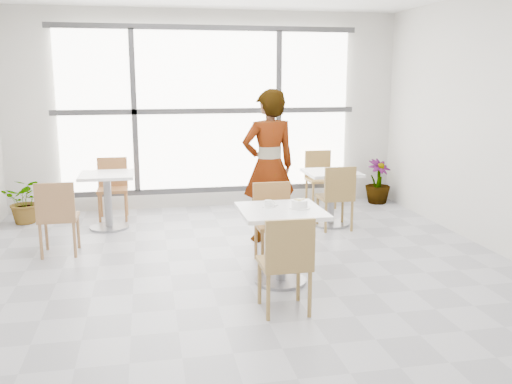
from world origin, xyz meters
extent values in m
plane|color=#9E9EA5|center=(0.00, 0.00, 0.00)|extent=(7.00, 7.00, 0.00)
plane|color=silver|center=(0.00, 3.50, 1.50)|extent=(6.00, 0.00, 6.00)
plane|color=silver|center=(0.00, -3.50, 1.50)|extent=(6.00, 0.00, 6.00)
cube|color=white|center=(0.00, 3.44, 1.50)|extent=(4.40, 0.04, 2.40)
cube|color=#3F3F42|center=(0.00, 3.41, 1.50)|extent=(4.60, 0.05, 0.08)
cube|color=#3F3F42|center=(-1.10, 3.41, 1.50)|extent=(0.08, 0.05, 2.40)
cube|color=#3F3F42|center=(1.10, 3.41, 1.50)|extent=(0.08, 0.05, 2.40)
cube|color=#3F3F42|center=(0.00, 3.41, 0.28)|extent=(4.60, 0.05, 0.08)
cube|color=#3F3F42|center=(0.00, 3.41, 2.72)|extent=(4.60, 0.05, 0.08)
cube|color=white|center=(0.32, 0.04, 0.73)|extent=(0.80, 0.80, 0.04)
cylinder|color=gray|center=(0.32, 0.04, 0.35)|extent=(0.10, 0.10, 0.71)
cylinder|color=gray|center=(0.32, 0.04, 0.01)|extent=(0.52, 0.52, 0.03)
cube|color=olive|center=(0.18, -0.63, 0.43)|extent=(0.42, 0.42, 0.04)
cube|color=olive|center=(0.18, -0.82, 0.66)|extent=(0.42, 0.04, 0.42)
cylinder|color=olive|center=(0.36, -0.45, 0.21)|extent=(0.04, 0.04, 0.41)
cylinder|color=olive|center=(0.36, -0.81, 0.21)|extent=(0.04, 0.04, 0.41)
cylinder|color=olive|center=(0.00, -0.45, 0.21)|extent=(0.04, 0.04, 0.41)
cylinder|color=olive|center=(0.00, -0.81, 0.21)|extent=(0.04, 0.04, 0.41)
cube|color=#A06E38|center=(0.40, 0.61, 0.43)|extent=(0.42, 0.42, 0.04)
cube|color=#A06E38|center=(0.40, 0.80, 0.66)|extent=(0.42, 0.04, 0.42)
cylinder|color=#A06E38|center=(0.22, 0.43, 0.21)|extent=(0.04, 0.04, 0.41)
cylinder|color=#A06E38|center=(0.22, 0.79, 0.21)|extent=(0.04, 0.04, 0.41)
cylinder|color=#A06E38|center=(0.58, 0.43, 0.21)|extent=(0.04, 0.04, 0.41)
cylinder|color=#A06E38|center=(0.58, 0.79, 0.21)|extent=(0.04, 0.04, 0.41)
cylinder|color=white|center=(0.50, 0.03, 0.76)|extent=(0.21, 0.21, 0.01)
cylinder|color=white|center=(0.50, 0.03, 0.80)|extent=(0.16, 0.16, 0.07)
torus|color=white|center=(0.50, 0.03, 0.83)|extent=(0.16, 0.16, 0.01)
cylinder|color=beige|center=(0.50, 0.03, 0.80)|extent=(0.14, 0.14, 0.05)
cylinder|color=beige|center=(0.49, 0.01, 0.83)|extent=(0.03, 0.03, 0.02)
cylinder|color=beige|center=(0.54, 0.05, 0.84)|extent=(0.03, 0.03, 0.02)
cylinder|color=#EFE99A|center=(0.50, 0.06, 0.83)|extent=(0.03, 0.03, 0.02)
cylinder|color=beige|center=(0.50, 0.00, 0.83)|extent=(0.03, 0.03, 0.02)
cylinder|color=beige|center=(0.48, 0.01, 0.83)|extent=(0.03, 0.03, 0.02)
cylinder|color=beige|center=(0.46, 0.06, 0.83)|extent=(0.03, 0.03, 0.02)
cylinder|color=#F1EA9C|center=(0.49, 0.07, 0.83)|extent=(0.03, 0.03, 0.01)
cylinder|color=beige|center=(0.50, 0.04, 0.83)|extent=(0.03, 0.03, 0.01)
cylinder|color=beige|center=(0.48, 0.03, 0.83)|extent=(0.03, 0.03, 0.01)
cylinder|color=beige|center=(0.48, 0.04, 0.83)|extent=(0.03, 0.03, 0.01)
cylinder|color=#F3E59D|center=(0.50, 0.00, 0.83)|extent=(0.03, 0.03, 0.02)
cylinder|color=beige|center=(0.52, 0.06, 0.83)|extent=(0.03, 0.03, 0.02)
cylinder|color=white|center=(0.21, 0.14, 0.75)|extent=(0.13, 0.13, 0.01)
cylinder|color=white|center=(0.21, 0.14, 0.79)|extent=(0.08, 0.08, 0.06)
torus|color=white|center=(0.26, 0.14, 0.79)|extent=(0.05, 0.01, 0.05)
cylinder|color=black|center=(0.21, 0.14, 0.81)|extent=(0.07, 0.07, 0.00)
cube|color=silver|center=(0.26, 0.12, 0.76)|extent=(0.09, 0.05, 0.00)
sphere|color=silver|center=(0.30, 0.13, 0.76)|extent=(0.02, 0.02, 0.02)
imported|color=black|center=(0.52, 1.49, 0.94)|extent=(0.74, 0.55, 1.87)
cube|color=white|center=(-1.48, 2.44, 0.73)|extent=(0.70, 0.70, 0.04)
cylinder|color=gray|center=(-1.48, 2.44, 0.35)|extent=(0.10, 0.10, 0.71)
cylinder|color=gray|center=(-1.48, 2.44, 0.01)|extent=(0.52, 0.52, 0.03)
cube|color=white|center=(1.51, 2.03, 0.73)|extent=(0.70, 0.70, 0.04)
cylinder|color=gray|center=(1.51, 2.03, 0.35)|extent=(0.10, 0.10, 0.71)
cylinder|color=gray|center=(1.51, 2.03, 0.01)|extent=(0.52, 0.52, 0.03)
cube|color=#9A6C44|center=(-1.96, 1.41, 0.43)|extent=(0.42, 0.42, 0.04)
cube|color=#9A6C44|center=(-1.96, 1.22, 0.66)|extent=(0.42, 0.04, 0.42)
cylinder|color=#9A6C44|center=(-1.78, 1.59, 0.21)|extent=(0.04, 0.04, 0.41)
cylinder|color=#9A6C44|center=(-1.78, 1.23, 0.21)|extent=(0.04, 0.04, 0.41)
cylinder|color=#9A6C44|center=(-2.14, 1.59, 0.21)|extent=(0.04, 0.04, 0.41)
cylinder|color=#9A6C44|center=(-2.14, 1.23, 0.21)|extent=(0.04, 0.04, 0.41)
cube|color=#A46939|center=(-1.44, 2.93, 0.43)|extent=(0.42, 0.42, 0.04)
cube|color=#A46939|center=(-1.44, 3.12, 0.66)|extent=(0.42, 0.04, 0.42)
cylinder|color=#A46939|center=(-1.62, 2.75, 0.21)|extent=(0.04, 0.04, 0.41)
cylinder|color=#A46939|center=(-1.62, 3.11, 0.21)|extent=(0.04, 0.04, 0.41)
cylinder|color=#A46939|center=(-1.26, 2.75, 0.21)|extent=(0.04, 0.04, 0.41)
cylinder|color=#A46939|center=(-1.26, 3.11, 0.21)|extent=(0.04, 0.04, 0.41)
cube|color=olive|center=(1.50, 1.83, 0.43)|extent=(0.42, 0.42, 0.04)
cube|color=olive|center=(1.50, 1.64, 0.66)|extent=(0.42, 0.04, 0.42)
cylinder|color=olive|center=(1.68, 2.01, 0.21)|extent=(0.04, 0.04, 0.41)
cylinder|color=olive|center=(1.68, 1.65, 0.21)|extent=(0.04, 0.04, 0.41)
cylinder|color=olive|center=(1.32, 2.01, 0.21)|extent=(0.04, 0.04, 0.41)
cylinder|color=olive|center=(1.32, 1.65, 0.21)|extent=(0.04, 0.04, 0.41)
cube|color=#A1793E|center=(1.71, 3.09, 0.43)|extent=(0.42, 0.42, 0.04)
cube|color=#A1793E|center=(1.71, 3.28, 0.66)|extent=(0.42, 0.04, 0.42)
cylinder|color=#A1793E|center=(1.53, 2.91, 0.21)|extent=(0.04, 0.04, 0.41)
cylinder|color=#A1793E|center=(1.53, 3.27, 0.21)|extent=(0.04, 0.04, 0.41)
cylinder|color=#A1793E|center=(1.89, 2.91, 0.21)|extent=(0.04, 0.04, 0.41)
cylinder|color=#A1793E|center=(1.89, 3.27, 0.21)|extent=(0.04, 0.04, 0.41)
imported|color=#4D743E|center=(-2.62, 2.95, 0.32)|extent=(0.63, 0.56, 0.64)
imported|color=#527837|center=(2.70, 3.16, 0.35)|extent=(0.52, 0.52, 0.71)
camera|label=1|loc=(-0.95, -5.03, 2.01)|focal=38.77mm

